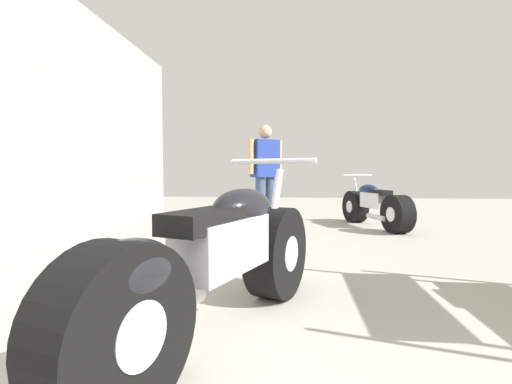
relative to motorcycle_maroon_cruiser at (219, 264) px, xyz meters
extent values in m
plane|color=#A8A399|center=(0.31, 1.78, -0.40)|extent=(18.95, 18.95, 0.00)
cube|color=#A3A099|center=(-2.57, 1.78, 1.19)|extent=(0.08, 8.68, 3.17)
cylinder|color=black|center=(0.26, 0.71, -0.08)|extent=(0.42, 0.67, 0.63)
cylinder|color=silver|center=(0.26, 0.71, -0.08)|extent=(0.30, 0.30, 0.24)
cylinder|color=black|center=(-0.23, -0.63, -0.08)|extent=(0.42, 0.67, 0.63)
cylinder|color=silver|center=(-0.23, -0.63, -0.08)|extent=(0.30, 0.30, 0.24)
cube|color=silver|center=(0.02, 0.04, 0.09)|extent=(0.44, 0.67, 0.28)
ellipsoid|color=black|center=(0.09, 0.24, 0.27)|extent=(0.42, 0.57, 0.22)
cube|color=black|center=(-0.04, -0.13, 0.24)|extent=(0.36, 0.52, 0.10)
ellipsoid|color=black|center=(-0.21, -0.59, 0.11)|extent=(0.39, 0.49, 0.24)
cylinder|color=silver|center=(0.25, 0.67, 0.21)|extent=(0.13, 0.25, 0.57)
cylinder|color=silver|center=(0.23, 0.63, 0.55)|extent=(0.59, 0.24, 0.04)
cylinder|color=silver|center=(-0.21, -0.19, -0.18)|extent=(0.27, 0.54, 0.09)
cylinder|color=black|center=(1.44, 4.81, -0.12)|extent=(0.40, 0.59, 0.55)
cylinder|color=silver|center=(1.44, 4.81, -0.12)|extent=(0.30, 0.28, 0.21)
cylinder|color=black|center=(1.85, 3.64, -0.12)|extent=(0.40, 0.59, 0.55)
cylinder|color=silver|center=(1.85, 3.64, -0.12)|extent=(0.30, 0.28, 0.21)
cube|color=silver|center=(1.64, 4.22, 0.03)|extent=(0.38, 0.59, 0.24)
ellipsoid|color=navy|center=(1.58, 4.40, 0.19)|extent=(0.36, 0.49, 0.19)
cube|color=black|center=(1.69, 4.08, 0.16)|extent=(0.31, 0.45, 0.09)
ellipsoid|color=navy|center=(1.83, 3.68, 0.05)|extent=(0.34, 0.43, 0.21)
cylinder|color=silver|center=(1.45, 4.78, 0.13)|extent=(0.11, 0.22, 0.50)
cylinder|color=silver|center=(1.46, 4.75, 0.43)|extent=(0.51, 0.20, 0.03)
cylinder|color=silver|center=(1.61, 3.94, -0.21)|extent=(0.23, 0.47, 0.08)
cylinder|color=#384766|center=(-0.03, 4.31, 0.00)|extent=(0.21, 0.21, 0.80)
cylinder|color=#384766|center=(-0.18, 4.18, 0.00)|extent=(0.21, 0.21, 0.80)
cube|color=navy|center=(-0.11, 4.25, 0.70)|extent=(0.49, 0.46, 0.61)
cylinder|color=tan|center=(0.11, 4.42, 0.73)|extent=(0.15, 0.15, 0.56)
cylinder|color=tan|center=(-0.32, 4.07, 0.73)|extent=(0.15, 0.15, 0.56)
sphere|color=tan|center=(-0.11, 4.25, 1.14)|extent=(0.22, 0.22, 0.22)
camera|label=1|loc=(0.39, -1.85, 0.47)|focal=26.13mm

